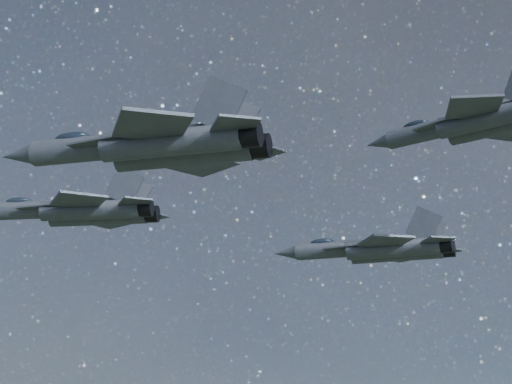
# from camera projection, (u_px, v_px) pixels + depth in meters

# --- Properties ---
(jet_lead) EXTENTS (19.09, 13.32, 4.80)m
(jet_lead) POSITION_uv_depth(u_px,v_px,m) (79.00, 211.00, 77.64)
(jet_lead) COLOR #3A3F48
(jet_left) EXTENTS (17.05, 12.04, 4.32)m
(jet_left) POSITION_uv_depth(u_px,v_px,m) (380.00, 249.00, 75.74)
(jet_left) COLOR #3A3F48
(jet_right) EXTENTS (19.65, 14.03, 5.02)m
(jet_right) POSITION_uv_depth(u_px,v_px,m) (155.00, 146.00, 56.17)
(jet_right) COLOR #3A3F48
(jet_slot) EXTENTS (15.49, 10.19, 3.97)m
(jet_slot) POSITION_uv_depth(u_px,v_px,m) (478.00, 122.00, 59.61)
(jet_slot) COLOR #3A3F48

